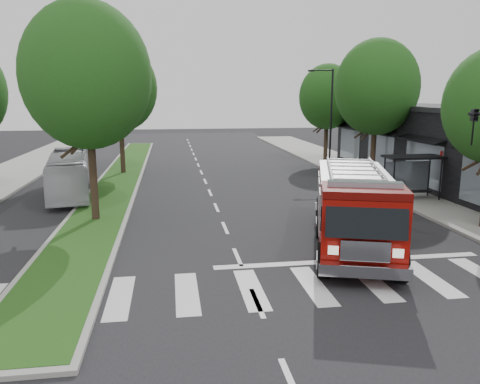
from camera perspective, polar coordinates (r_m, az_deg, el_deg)
The scene contains 11 objects.
ground at distance 17.68m, azimuth -0.31°, elevation -7.95°, with size 140.00×140.00×0.00m, color black.
sidewalk_right at distance 30.93m, azimuth 20.41°, elevation -0.00°, with size 5.00×80.00×0.15m, color gray.
median at distance 35.16m, azimuth -14.32°, elevation 1.71°, with size 3.00×50.00×0.15m.
bus_shelter at distance 28.39m, azimuth 20.17°, elevation 3.06°, with size 3.20×1.60×2.61m.
tree_right_mid at distance 33.50m, azimuth 16.33°, elevation 12.15°, with size 5.60×5.60×9.72m.
tree_right_far at distance 42.79m, azimuth 10.61°, elevation 11.33°, with size 5.00×5.00×8.73m.
tree_median_near at distance 22.79m, azimuth -18.17°, elevation 13.31°, with size 5.80×5.80×10.16m.
tree_median_far at distance 36.67m, azimuth -14.52°, elevation 12.16°, with size 5.60×5.60×9.72m.
streetlight_right_far at distance 38.66m, azimuth 10.84°, elevation 9.30°, with size 2.11×0.20×8.00m.
fire_engine at distance 19.13m, azimuth 13.72°, elevation -1.94°, with size 5.40×9.69×3.22m.
city_bus at distance 30.13m, azimuth -20.15°, elevation 2.08°, with size 2.17×9.27×2.58m, color silver.
Camera 1 is at (-2.37, -16.48, 5.93)m, focal length 35.00 mm.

